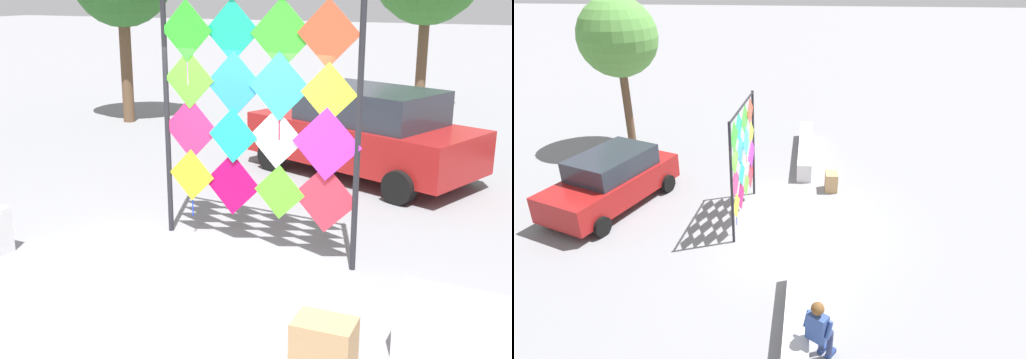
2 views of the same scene
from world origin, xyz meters
TOP-DOWN VIEW (x-y plane):
  - ground at (0.00, 0.00)m, footprint 120.00×120.00m
  - kite_display_rack at (0.28, 1.01)m, footprint 2.75×0.27m
  - parked_car at (0.57, 4.88)m, footprint 4.42×3.08m
  - cardboard_box_large at (2.05, -1.43)m, footprint 0.52×0.39m

SIDE VIEW (x-z plane):
  - ground at x=0.00m, z-range 0.00..0.00m
  - cardboard_box_large at x=2.05m, z-range 0.00..0.58m
  - parked_car at x=0.57m, z-range 0.01..1.59m
  - kite_display_rack at x=0.28m, z-range 0.24..3.45m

